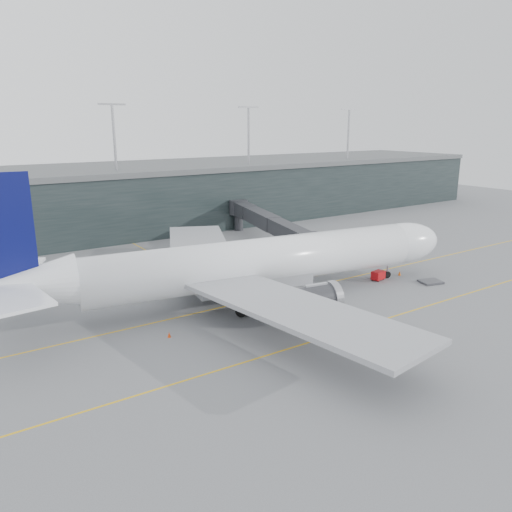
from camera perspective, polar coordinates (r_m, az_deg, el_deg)
ground at (r=73.85m, az=-6.45°, el=-5.14°), size 320.00×320.00×0.00m
taxiline_a at (r=70.54m, az=-4.93°, el=-6.07°), size 160.00×0.25×0.02m
taxiline_b at (r=58.16m, az=2.92°, el=-10.78°), size 160.00×0.25×0.02m
taxiline_lead_main at (r=93.09m, az=-9.45°, el=-1.00°), size 0.25×60.00×0.02m
terminal at (r=125.13m, az=-19.07°, el=6.02°), size 240.00×36.00×29.00m
main_aircraft at (r=72.28m, az=-0.02°, el=-0.82°), size 71.24×66.33×19.99m
jet_bridge at (r=106.66m, az=-0.39°, el=4.29°), size 15.28×47.93×7.41m
gse_cart at (r=85.17m, az=13.79°, el=-2.14°), size 2.48×1.82×1.54m
baggage_dolly at (r=86.36m, az=19.33°, el=-2.79°), size 4.00×3.53×0.34m
uld_a at (r=81.39m, az=-12.49°, el=-2.84°), size 2.13×1.85×1.67m
uld_b at (r=81.93m, az=-10.85°, el=-2.65°), size 1.99×1.69×1.63m
uld_c at (r=81.40m, az=-10.68°, el=-2.58°), size 2.60×2.23×2.09m
cone_nose at (r=88.92m, az=16.09°, el=-1.90°), size 0.49×0.49×0.78m
cone_wing_stbd at (r=62.40m, az=8.88°, el=-8.73°), size 0.47×0.47×0.75m
cone_wing_port at (r=85.69m, az=-5.67°, el=-2.06°), size 0.38×0.38×0.61m
cone_tail at (r=62.29m, az=-9.89°, el=-8.84°), size 0.44×0.44×0.69m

